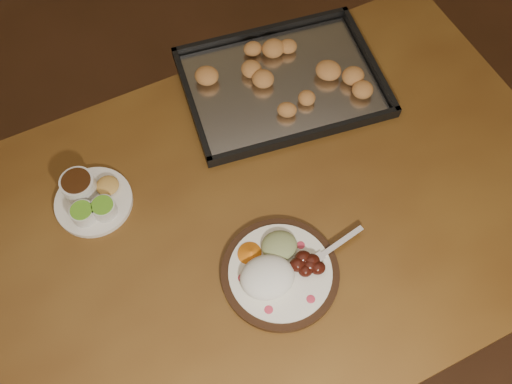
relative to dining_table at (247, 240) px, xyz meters
name	(u,v)px	position (x,y,z in m)	size (l,w,h in m)	color
ground	(186,348)	(-0.23, -0.04, -0.65)	(4.00, 4.00, 0.00)	brown
dining_table	(247,240)	(0.00, 0.00, 0.00)	(1.64, 1.17, 0.75)	brown
dinner_plate	(278,271)	(0.03, -0.13, 0.12)	(0.32, 0.25, 0.06)	black
condiment_saucer	(90,198)	(-0.32, 0.14, 0.12)	(0.17, 0.17, 0.06)	white
baking_tray	(282,82)	(0.18, 0.34, 0.11)	(0.49, 0.37, 0.05)	black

